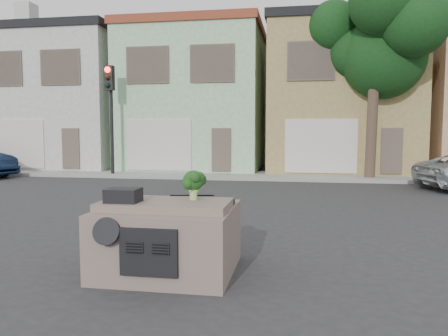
# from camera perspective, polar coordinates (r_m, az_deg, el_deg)

# --- Properties ---
(ground_plane) EXTENTS (120.00, 120.00, 0.00)m
(ground_plane) POSITION_cam_1_polar(r_m,az_deg,el_deg) (9.81, -2.07, -7.82)
(ground_plane) COLOR #303033
(ground_plane) RESTS_ON ground
(sidewalk) EXTENTS (40.00, 3.00, 0.15)m
(sidewalk) POSITION_cam_1_polar(r_m,az_deg,el_deg) (20.07, 4.00, -0.99)
(sidewalk) COLOR gray
(sidewalk) RESTS_ON ground
(townhouse_white) EXTENTS (7.20, 8.20, 7.55)m
(townhouse_white) POSITION_cam_1_polar(r_m,az_deg,el_deg) (27.20, -19.03, 8.13)
(townhouse_white) COLOR beige
(townhouse_white) RESTS_ON ground
(townhouse_mint) EXTENTS (7.20, 8.20, 7.55)m
(townhouse_mint) POSITION_cam_1_polar(r_m,az_deg,el_deg) (24.53, -3.27, 8.76)
(townhouse_mint) COLOR #A2D2A1
(townhouse_mint) RESTS_ON ground
(townhouse_tan) EXTENTS (7.20, 8.20, 7.55)m
(townhouse_tan) POSITION_cam_1_polar(r_m,az_deg,el_deg) (24.01, 14.67, 8.69)
(townhouse_tan) COLOR #A08A52
(townhouse_tan) RESTS_ON ground
(traffic_signal) EXTENTS (0.40, 0.40, 5.10)m
(traffic_signal) POSITION_cam_1_polar(r_m,az_deg,el_deg) (20.67, -14.58, 5.91)
(traffic_signal) COLOR black
(traffic_signal) RESTS_ON ground
(tree_near) EXTENTS (4.40, 4.00, 8.50)m
(tree_near) POSITION_cam_1_polar(r_m,az_deg,el_deg) (19.52, 18.91, 10.86)
(tree_near) COLOR #133A15
(tree_near) RESTS_ON ground
(car_dashboard) EXTENTS (2.00, 1.80, 1.12)m
(car_dashboard) POSITION_cam_1_polar(r_m,az_deg,el_deg) (6.85, -7.23, -8.71)
(car_dashboard) COLOR #77655B
(car_dashboard) RESTS_ON ground
(instrument_hump) EXTENTS (0.48, 0.38, 0.20)m
(instrument_hump) POSITION_cam_1_polar(r_m,az_deg,el_deg) (6.59, -13.01, -3.49)
(instrument_hump) COLOR black
(instrument_hump) RESTS_ON car_dashboard
(wiper_arm) EXTENTS (0.69, 0.15, 0.02)m
(wiper_arm) POSITION_cam_1_polar(r_m,az_deg,el_deg) (7.03, -4.19, -3.59)
(wiper_arm) COLOR black
(wiper_arm) RESTS_ON car_dashboard
(broccoli) EXTENTS (0.42, 0.42, 0.46)m
(broccoli) POSITION_cam_1_polar(r_m,az_deg,el_deg) (6.64, -4.03, -2.19)
(broccoli) COLOR #163B14
(broccoli) RESTS_ON car_dashboard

